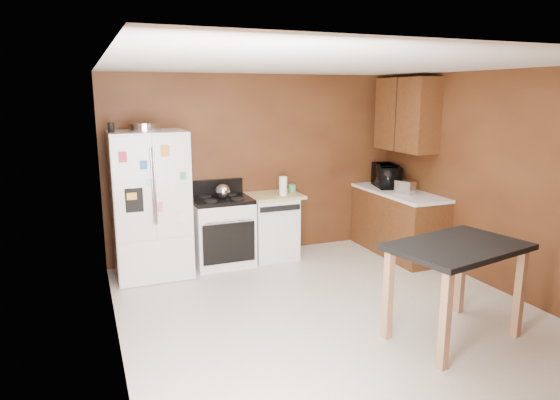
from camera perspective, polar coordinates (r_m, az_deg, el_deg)
floor at (r=5.35m, az=5.93°, el=-12.74°), size 4.50×4.50×0.00m
ceiling at (r=4.86m, az=6.59°, el=15.09°), size 4.50×4.50×0.00m
wall_back at (r=6.99m, az=-2.45°, el=3.95°), size 4.20×0.00×4.20m
wall_front at (r=3.22m, az=25.51°, el=-7.06°), size 4.20×0.00×4.20m
wall_left at (r=4.40m, az=-18.72°, el=-1.58°), size 0.00×4.50×4.50m
wall_right at (r=6.21m, az=23.63°, el=1.91°), size 0.00×4.50×4.50m
roasting_pan at (r=6.20m, az=-15.21°, el=8.06°), size 0.39×0.39×0.10m
pen_cup at (r=6.09m, az=-18.75°, el=7.86°), size 0.08×0.08×0.11m
kettle at (r=6.51m, az=-6.53°, el=0.99°), size 0.19×0.19×0.19m
paper_towel at (r=6.72m, az=0.36°, el=1.63°), size 0.11×0.11×0.25m
green_canister at (r=6.93m, az=1.39°, el=1.34°), size 0.11×0.11×0.11m
toaster at (r=6.98m, az=14.11°, el=1.42°), size 0.23×0.28×0.18m
microwave at (r=7.43m, az=12.03°, el=2.63°), size 0.51×0.63×0.30m
refrigerator at (r=6.33m, az=-14.58°, el=-0.51°), size 0.90×0.80×1.80m
gas_range at (r=6.66m, az=-6.66°, el=-3.46°), size 0.76×0.68×1.10m
dishwasher at (r=6.90m, az=-0.93°, el=-2.91°), size 0.78×0.63×0.89m
right_cabinets at (r=7.21m, az=13.59°, el=1.12°), size 0.63×1.58×2.45m
island at (r=4.83m, az=19.54°, el=-6.38°), size 1.35×1.03×0.91m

